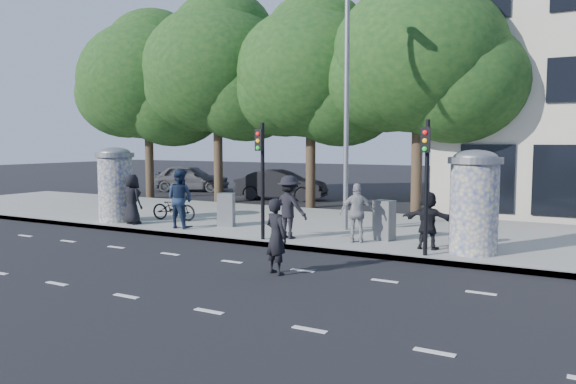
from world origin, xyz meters
The scene contains 25 objects.
ground centered at (0.00, 0.00, 0.00)m, with size 120.00×120.00×0.00m, color black.
sidewalk centered at (0.00, 7.50, 0.07)m, with size 40.00×8.00×0.15m, color gray.
curb centered at (0.00, 3.55, 0.07)m, with size 40.00×0.10×0.16m, color slate.
lane_dash_near centered at (0.00, -2.20, 0.00)m, with size 32.00×0.12×0.01m, color silver.
lane_dash_far centered at (0.00, 1.40, 0.00)m, with size 32.00×0.12×0.01m, color silver.
ad_column_left centered at (-7.20, 4.50, 1.54)m, with size 1.36×1.36×2.65m.
ad_column_right centered at (5.20, 4.70, 1.54)m, with size 1.36×1.36×2.65m.
traffic_pole_near centered at (-0.60, 3.79, 2.23)m, with size 0.22×0.31×3.40m.
traffic_pole_far centered at (4.20, 3.79, 2.23)m, with size 0.22×0.31×3.40m.
street_lamp centered at (0.80, 6.63, 4.79)m, with size 0.25×0.93×8.00m.
tree_far_left centered at (-13.00, 12.50, 6.19)m, with size 7.20×7.20×9.26m.
tree_mid_left centered at (-8.50, 12.50, 6.50)m, with size 7.20×7.20×9.57m.
tree_near_left centered at (-3.50, 12.70, 6.06)m, with size 6.80×6.80×8.97m.
tree_center centered at (1.50, 12.30, 6.31)m, with size 7.00×7.00×9.30m.
ped_a centered at (-6.16, 4.25, 1.02)m, with size 0.85×0.55×1.73m, color black.
ped_c centered at (-4.15, 4.38, 1.13)m, with size 0.95×0.74×1.95m, color #1B2A44.
ped_d centered at (0.00, 4.37, 1.08)m, with size 1.20×0.69×1.86m, color black.
ped_e centered at (2.02, 4.70, 0.99)m, with size 0.99×0.56×1.68m, color #9C9D9F.
ped_f centered at (4.03, 4.68, 0.93)m, with size 1.45×0.52×1.56m, color black.
man_road centered at (1.62, 0.83, 0.87)m, with size 0.63×0.41×1.73m, color black.
bicycle centered at (-5.53, 5.68, 0.61)m, with size 1.75×0.61×0.92m, color black.
cabinet_left centered at (-3.03, 5.43, 0.71)m, with size 0.54×0.39×1.12m, color gray.
cabinet_right centered at (2.55, 5.47, 0.73)m, with size 0.55×0.40×1.16m, color slate.
car_left centered at (-13.80, 16.84, 0.81)m, with size 4.74×1.91×1.61m, color #5B5C63.
car_mid centered at (-6.43, 15.11, 0.77)m, with size 4.67×1.63×1.54m, color black.
Camera 1 is at (7.94, -10.01, 3.00)m, focal length 35.00 mm.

